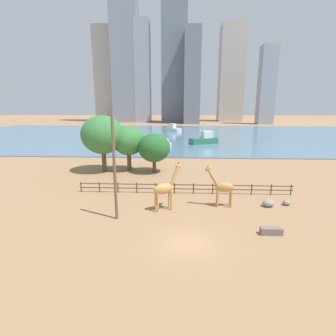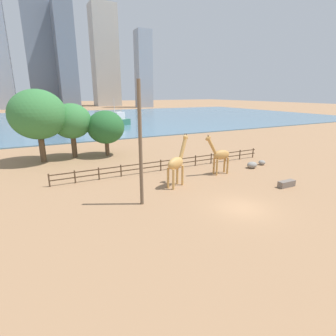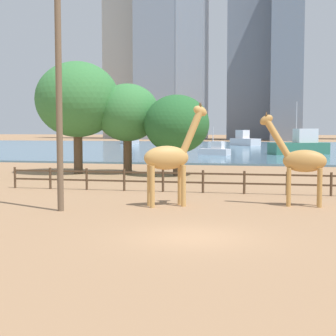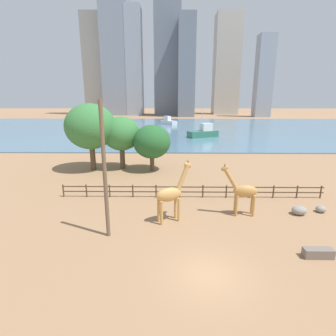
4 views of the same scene
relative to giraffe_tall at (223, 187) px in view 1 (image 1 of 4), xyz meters
The scene contains 23 objects.
ground_plane 72.15m from the giraffe_tall, 93.11° to the left, with size 400.00×400.00×0.00m, color #9E7551.
harbor_water 69.15m from the giraffe_tall, 93.24° to the left, with size 180.00×86.00×0.20m, color slate.
giraffe_tall is the anchor object (origin of this frame).
giraffe_companion 6.18m from the giraffe_tall, 168.26° to the right, with size 3.10×1.96×4.95m.
utility_pole 11.48m from the giraffe_tall, 160.68° to the right, with size 0.28×0.28×9.58m, color brown.
boulder_near_fence 5.27m from the giraffe_tall, ahead, with size 1.25×1.01×0.76m, color gray.
boulder_by_pole 7.35m from the giraffe_tall, ahead, with size 0.85×0.79×0.59m, color gray.
feeding_trough 7.22m from the giraffe_tall, 62.97° to the right, with size 1.80×0.60×0.60m, color #72665B.
enclosure_fence 5.80m from the giraffe_tall, 134.64° to the left, with size 26.12×0.14×1.30m.
tree_left_large 16.85m from the giraffe_tall, 121.25° to the left, with size 5.06×5.06×6.30m.
tree_center_broad 22.70m from the giraffe_tall, 139.27° to the left, with size 6.80×6.80×9.09m.
tree_right_tall 20.31m from the giraffe_tall, 130.17° to the left, with size 5.19×5.19×7.30m.
boat_ferry 81.79m from the giraffe_tall, 95.14° to the left, with size 6.57×7.14×3.15m.
boat_sailboat 94.45m from the giraffe_tall, 110.97° to the left, with size 6.44×9.30×7.89m.
boat_tug 43.04m from the giraffe_tall, 101.88° to the left, with size 4.39×2.84×3.72m.
boat_barge 46.50m from the giraffe_tall, 87.36° to the left, with size 8.30×6.01×7.08m.
skyline_tower_needle 169.09m from the giraffe_tall, 108.62° to the left, with size 17.20×13.23×60.82m, color #B7B2A8.
skyline_block_central 154.61m from the giraffe_tall, 93.39° to the left, with size 15.76×11.51×90.55m, color slate.
skyline_tower_glass 153.98m from the giraffe_tall, 100.99° to the left, with size 9.01×14.28×61.58m, color #939EAD.
skyline_block_left 162.06m from the giraffe_tall, 104.97° to the left, with size 16.44×13.03×109.70m, color gray.
skyline_block_right 164.47m from the giraffe_tall, 79.69° to the left, with size 15.70×13.59×61.25m, color #B7B2A8.
skyline_tower_short 136.94m from the giraffe_tall, 89.19° to the left, with size 9.20×15.65×53.28m, color slate.
skyline_block_wide 139.18m from the giraffe_tall, 71.35° to the left, with size 8.57×8.12×42.84m, color #939EAD.
Camera 1 is at (-0.64, -18.75, 10.56)m, focal length 28.00 mm.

